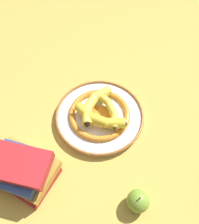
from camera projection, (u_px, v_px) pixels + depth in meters
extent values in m
plane|color=gold|center=(110.00, 120.00, 0.86)|extent=(2.80, 2.80, 0.00)
cylinder|color=white|center=(100.00, 116.00, 0.86)|extent=(0.33, 0.33, 0.02)
torus|color=orange|center=(100.00, 114.00, 0.85)|extent=(0.24, 0.24, 0.02)
cylinder|color=orange|center=(100.00, 115.00, 0.85)|extent=(0.09, 0.09, 0.00)
torus|color=#995B28|center=(100.00, 114.00, 0.85)|extent=(0.35, 0.35, 0.01)
cylinder|color=yellow|center=(114.00, 121.00, 0.80)|extent=(0.07, 0.05, 0.03)
cylinder|color=yellow|center=(111.00, 108.00, 0.83)|extent=(0.06, 0.03, 0.03)
cylinder|color=yellow|center=(103.00, 98.00, 0.86)|extent=(0.07, 0.05, 0.03)
sphere|color=yellow|center=(114.00, 114.00, 0.81)|extent=(0.03, 0.03, 0.03)
sphere|color=yellow|center=(108.00, 102.00, 0.84)|extent=(0.03, 0.03, 0.03)
cone|color=#472D19|center=(114.00, 128.00, 0.78)|extent=(0.03, 0.03, 0.02)
sphere|color=black|center=(97.00, 94.00, 0.87)|extent=(0.02, 0.02, 0.02)
cylinder|color=yellow|center=(102.00, 94.00, 0.86)|extent=(0.05, 0.07, 0.04)
cylinder|color=yellow|center=(91.00, 103.00, 0.84)|extent=(0.07, 0.07, 0.04)
cylinder|color=yellow|center=(87.00, 116.00, 0.80)|extent=(0.07, 0.05, 0.04)
sphere|color=yellow|center=(95.00, 97.00, 0.85)|extent=(0.04, 0.04, 0.04)
sphere|color=yellow|center=(87.00, 109.00, 0.82)|extent=(0.04, 0.04, 0.04)
cone|color=#472D19|center=(108.00, 90.00, 0.87)|extent=(0.04, 0.04, 0.03)
sphere|color=black|center=(87.00, 124.00, 0.79)|extent=(0.02, 0.02, 0.02)
cylinder|color=yellow|center=(84.00, 111.00, 0.82)|extent=(0.08, 0.06, 0.04)
cylinder|color=yellow|center=(98.00, 120.00, 0.80)|extent=(0.07, 0.07, 0.04)
cylinder|color=yellow|center=(115.00, 123.00, 0.79)|extent=(0.06, 0.08, 0.04)
sphere|color=yellow|center=(90.00, 117.00, 0.80)|extent=(0.04, 0.04, 0.04)
sphere|color=yellow|center=(106.00, 123.00, 0.79)|extent=(0.04, 0.04, 0.04)
cone|color=#472D19|center=(78.00, 106.00, 0.83)|extent=(0.04, 0.04, 0.03)
sphere|color=black|center=(124.00, 124.00, 0.79)|extent=(0.02, 0.02, 0.02)
cube|color=#AD2328|center=(26.00, 174.00, 0.73)|extent=(0.24, 0.24, 0.02)
cube|color=white|center=(25.00, 173.00, 0.73)|extent=(0.23, 0.22, 0.02)
cube|color=#B28933|center=(23.00, 169.00, 0.71)|extent=(0.25, 0.25, 0.03)
cube|color=white|center=(21.00, 168.00, 0.71)|extent=(0.24, 0.24, 0.03)
cube|color=#2D4C84|center=(18.00, 168.00, 0.68)|extent=(0.22, 0.22, 0.03)
cube|color=white|center=(17.00, 167.00, 0.68)|extent=(0.20, 0.21, 0.03)
cube|color=#AD2328|center=(15.00, 163.00, 0.65)|extent=(0.21, 0.24, 0.04)
cube|color=white|center=(13.00, 163.00, 0.65)|extent=(0.20, 0.23, 0.03)
sphere|color=olive|center=(138.00, 201.00, 0.66)|extent=(0.07, 0.07, 0.07)
cylinder|color=#4C3319|center=(140.00, 198.00, 0.63)|extent=(0.00, 0.00, 0.01)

